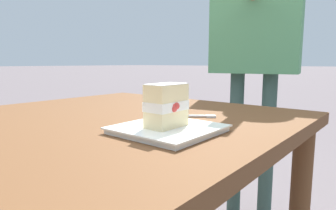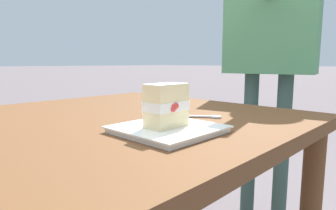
# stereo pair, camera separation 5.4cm
# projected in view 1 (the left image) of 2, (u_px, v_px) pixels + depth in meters

# --- Properties ---
(patio_table) EXTENTS (1.43, 1.06, 0.74)m
(patio_table) POSITION_uv_depth(u_px,v_px,m) (59.00, 157.00, 0.81)
(patio_table) COLOR brown
(patio_table) RESTS_ON ground
(dessert_plate) EXTENTS (0.23, 0.23, 0.02)m
(dessert_plate) POSITION_uv_depth(u_px,v_px,m) (168.00, 129.00, 0.72)
(dessert_plate) COLOR white
(dessert_plate) RESTS_ON patio_table
(cake_slice) EXTENTS (0.10, 0.07, 0.10)m
(cake_slice) POSITION_uv_depth(u_px,v_px,m) (166.00, 105.00, 0.70)
(cake_slice) COLOR beige
(cake_slice) RESTS_ON dessert_plate
(dessert_fork) EXTENTS (0.12, 0.14, 0.01)m
(dessert_fork) POSITION_uv_depth(u_px,v_px,m) (193.00, 116.00, 0.92)
(dessert_fork) COLOR silver
(dessert_fork) RESTS_ON patio_table
(diner_person) EXTENTS (0.63, 0.49, 1.69)m
(diner_person) POSITION_uv_depth(u_px,v_px,m) (256.00, 22.00, 1.56)
(diner_person) COLOR #334B43
(diner_person) RESTS_ON ground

